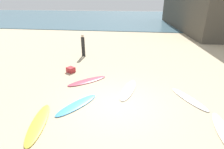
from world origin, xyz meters
TOP-DOWN VIEW (x-y plane):
  - ground_plane at (0.00, 0.00)m, footprint 120.00×120.00m
  - ocean_water at (0.00, 38.42)m, footprint 120.00×40.00m
  - surfboard_0 at (-1.83, -0.35)m, footprint 1.68×2.23m
  - surfboard_1 at (3.92, -1.24)m, footprint 0.69×2.20m
  - surfboard_2 at (-2.89, -1.77)m, footprint 1.07×2.57m
  - surfboard_3 at (-2.03, 2.11)m, footprint 2.16×2.00m
  - surfboard_4 at (3.26, 0.86)m, footprint 1.54×2.19m
  - surfboard_5 at (0.37, 1.36)m, footprint 1.04×2.42m
  - beachgoer_near at (-3.56, 6.69)m, footprint 0.38×0.38m
  - beach_cooler at (-3.44, 3.33)m, footprint 0.62×0.59m

SIDE VIEW (x-z plane):
  - ground_plane at x=0.00m, z-range 0.00..0.00m
  - surfboard_4 at x=3.26m, z-range 0.00..0.07m
  - surfboard_5 at x=0.37m, z-range 0.00..0.07m
  - surfboard_0 at x=-1.83m, z-range 0.00..0.07m
  - surfboard_1 at x=3.92m, z-range 0.00..0.07m
  - surfboard_3 at x=-2.03m, z-range 0.00..0.08m
  - ocean_water at x=0.00m, z-range 0.00..0.08m
  - surfboard_2 at x=-2.89m, z-range 0.00..0.09m
  - beach_cooler at x=-3.44m, z-range 0.00..0.32m
  - beachgoer_near at x=-3.56m, z-range 0.11..1.89m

